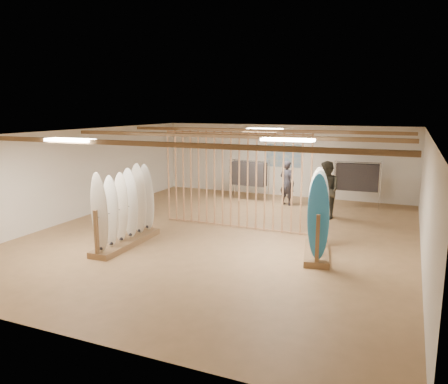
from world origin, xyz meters
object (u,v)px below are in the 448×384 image
at_px(clothing_rack_a, 249,174).
at_px(rack_right, 317,228).
at_px(clothing_rack_b, 357,177).
at_px(shopper_a, 287,180).
at_px(rack_left, 126,220).
at_px(shopper_b, 327,186).

bearing_deg(clothing_rack_a, rack_right, -50.45).
height_order(clothing_rack_a, clothing_rack_b, clothing_rack_b).
height_order(clothing_rack_b, shopper_a, shopper_a).
height_order(rack_right, clothing_rack_a, rack_right).
relative_size(rack_right, shopper_a, 1.10).
distance_m(rack_right, shopper_a, 5.56).
bearing_deg(clothing_rack_a, clothing_rack_b, 10.25).
height_order(rack_left, clothing_rack_b, rack_left).
distance_m(rack_right, shopper_b, 3.80).
relative_size(rack_right, shopper_b, 0.98).
relative_size(rack_left, rack_right, 1.21).
relative_size(rack_left, clothing_rack_b, 1.49).
relative_size(clothing_rack_a, shopper_b, 0.75).
relative_size(rack_left, clothing_rack_a, 1.58).
distance_m(rack_left, clothing_rack_b, 8.38).
distance_m(clothing_rack_a, shopper_b, 3.62).
bearing_deg(clothing_rack_b, shopper_b, -112.69).
bearing_deg(shopper_a, rack_right, 132.79).
bearing_deg(clothing_rack_a, shopper_b, -22.12).
xyz_separation_m(clothing_rack_b, shopper_a, (-2.35, -0.62, -0.16)).
relative_size(rack_left, shopper_b, 1.19).
height_order(clothing_rack_a, shopper_a, shopper_a).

